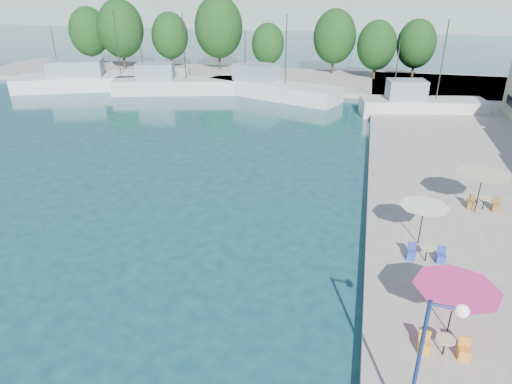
% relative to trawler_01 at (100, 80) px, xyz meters
% --- Properties ---
extents(quay_far, '(90.00, 16.00, 0.60)m').
position_rel_trawler_01_xyz_m(quay_far, '(21.85, 9.73, -0.77)').
color(quay_far, gray).
rests_on(quay_far, ground).
extents(hill_east, '(140.00, 40.00, 12.00)m').
position_rel_trawler_01_xyz_m(hill_east, '(69.85, 122.73, 4.93)').
color(hill_east, gray).
rests_on(hill_east, ground).
extents(trawler_01, '(23.08, 14.47, 10.20)m').
position_rel_trawler_01_xyz_m(trawler_01, '(0.00, 0.00, 0.00)').
color(trawler_01, white).
rests_on(trawler_01, ground).
extents(trawler_02, '(15.91, 8.09, 10.20)m').
position_rel_trawler_01_xyz_m(trawler_02, '(10.64, -0.63, 0.00)').
color(trawler_02, silver).
rests_on(trawler_02, ground).
extents(trawler_03, '(17.50, 10.21, 10.20)m').
position_rel_trawler_01_xyz_m(trawler_03, '(23.46, 0.40, 0.00)').
color(trawler_03, white).
rests_on(trawler_03, ground).
extents(trawler_04, '(13.37, 5.78, 10.20)m').
position_rel_trawler_01_xyz_m(trawler_04, '(40.84, -4.79, 0.00)').
color(trawler_04, silver).
rests_on(trawler_04, ground).
extents(tree_01, '(6.13, 6.13, 9.07)m').
position_rel_trawler_01_xyz_m(tree_01, '(-8.90, 13.01, 4.77)').
color(tree_01, '#3F2B19').
rests_on(tree_01, quay_far).
extents(tree_02, '(6.95, 6.95, 10.28)m').
position_rel_trawler_01_xyz_m(tree_02, '(-2.46, 11.56, 5.47)').
color(tree_02, '#3F2B19').
rests_on(tree_02, quay_far).
extents(tree_03, '(5.67, 5.67, 8.39)m').
position_rel_trawler_01_xyz_m(tree_03, '(4.54, 14.01, 4.37)').
color(tree_03, '#3F2B19').
rests_on(tree_03, quay_far).
extents(tree_04, '(7.30, 7.30, 10.80)m').
position_rel_trawler_01_xyz_m(tree_04, '(12.48, 14.24, 5.77)').
color(tree_04, '#3F2B19').
rests_on(tree_04, quay_far).
extents(tree_05, '(4.81, 4.81, 7.12)m').
position_rel_trawler_01_xyz_m(tree_05, '(20.29, 13.59, 3.64)').
color(tree_05, '#3F2B19').
rests_on(tree_05, quay_far).
extents(tree_06, '(6.16, 6.16, 9.12)m').
position_rel_trawler_01_xyz_m(tree_06, '(29.96, 14.65, 4.80)').
color(tree_06, '#3F2B19').
rests_on(tree_06, quay_far).
extents(tree_07, '(5.34, 5.34, 7.91)m').
position_rel_trawler_01_xyz_m(tree_07, '(35.99, 11.84, 4.10)').
color(tree_07, '#3F2B19').
rests_on(tree_07, quay_far).
extents(tree_08, '(5.37, 5.37, 7.95)m').
position_rel_trawler_01_xyz_m(tree_08, '(41.41, 14.58, 4.12)').
color(tree_08, '#3F2B19').
rests_on(tree_08, quay_far).
extents(umbrella_pink, '(3.26, 3.26, 2.08)m').
position_rel_trawler_01_xyz_m(umbrella_pink, '(39.12, -40.13, 1.36)').
color(umbrella_pink, black).
rests_on(umbrella_pink, quay_right).
extents(umbrella_white, '(2.53, 2.53, 2.20)m').
position_rel_trawler_01_xyz_m(umbrella_white, '(38.53, -33.41, 1.48)').
color(umbrella_white, black).
rests_on(umbrella_white, quay_right).
extents(umbrella_cream, '(3.06, 3.06, 2.51)m').
position_rel_trawler_01_xyz_m(umbrella_cream, '(42.12, -28.91, 1.79)').
color(umbrella_cream, black).
rests_on(umbrella_cream, quay_right).
extents(cafe_table_01, '(1.82, 0.70, 0.76)m').
position_rel_trawler_01_xyz_m(cafe_table_01, '(38.77, -41.52, -0.18)').
color(cafe_table_01, black).
rests_on(cafe_table_01, quay_right).
extents(cafe_table_02, '(1.82, 0.70, 0.76)m').
position_rel_trawler_01_xyz_m(cafe_table_02, '(38.74, -35.09, -0.18)').
color(cafe_table_02, black).
rests_on(cafe_table_02, quay_right).
extents(cafe_table_03, '(1.82, 0.70, 0.76)m').
position_rel_trawler_01_xyz_m(cafe_table_03, '(42.66, -28.39, -0.18)').
color(cafe_table_03, black).
rests_on(cafe_table_03, quay_right).
extents(street_lamp, '(1.04, 0.36, 5.03)m').
position_rel_trawler_01_xyz_m(street_lamp, '(37.53, -45.18, 3.02)').
color(street_lamp, navy).
rests_on(street_lamp, quay_right).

